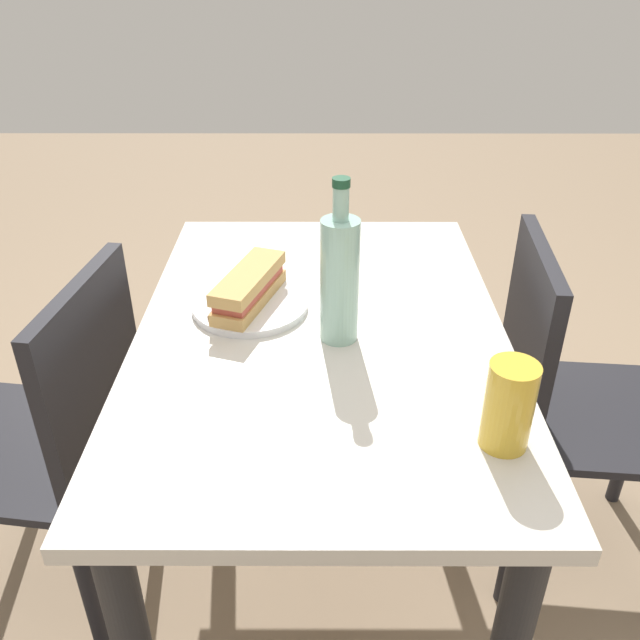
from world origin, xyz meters
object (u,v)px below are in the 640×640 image
object	(u,v)px
dining_table	(320,384)
plate_near	(249,305)
chair_near	(561,397)
baguette_sandwich_near	(248,287)
water_bottle	(338,278)
chair_far	(60,434)
knife_near	(223,299)
beer_glass	(507,406)

from	to	relation	value
dining_table	plate_near	world-z (taller)	plate_near
chair_near	plate_near	xyz separation A→B (m)	(-0.04, 0.69, 0.26)
baguette_sandwich_near	water_bottle	bearing A→B (deg)	-121.31
chair_far	water_bottle	size ratio (longest dim) A/B	2.71
plate_near	knife_near	xyz separation A→B (m)	(0.01, 0.05, 0.01)
dining_table	water_bottle	distance (m)	0.26
chair_near	beer_glass	bearing A→B (deg)	148.25
chair_far	knife_near	xyz separation A→B (m)	(0.10, -0.35, 0.27)
water_bottle	beer_glass	xyz separation A→B (m)	(-0.30, -0.24, -0.06)
chair_far	plate_near	xyz separation A→B (m)	(0.09, -0.41, 0.26)
baguette_sandwich_near	water_bottle	size ratio (longest dim) A/B	0.75
chair_far	beer_glass	world-z (taller)	beer_glass
beer_glass	chair_near	bearing A→B (deg)	-31.75
plate_near	water_bottle	xyz separation A→B (m)	(-0.11, -0.18, 0.12)
chair_far	chair_near	size ratio (longest dim) A/B	1.00
chair_far	water_bottle	world-z (taller)	water_bottle
beer_glass	water_bottle	bearing A→B (deg)	39.11
dining_table	water_bottle	bearing A→B (deg)	-131.39
dining_table	beer_glass	size ratio (longest dim) A/B	7.42
plate_near	water_bottle	bearing A→B (deg)	-121.31
beer_glass	dining_table	bearing A→B (deg)	40.09
water_bottle	beer_glass	distance (m)	0.39
chair_far	plate_near	world-z (taller)	chair_far
baguette_sandwich_near	chair_near	bearing A→B (deg)	-86.50
water_bottle	chair_near	bearing A→B (deg)	-73.81
dining_table	chair_near	world-z (taller)	chair_near
plate_near	baguette_sandwich_near	bearing A→B (deg)	-90.00
dining_table	chair_near	bearing A→B (deg)	-77.60
plate_near	knife_near	world-z (taller)	knife_near
plate_near	baguette_sandwich_near	size ratio (longest dim) A/B	0.99
plate_near	beer_glass	bearing A→B (deg)	-134.03
dining_table	beer_glass	world-z (taller)	beer_glass
chair_near	beer_glass	xyz separation A→B (m)	(-0.45, 0.28, 0.33)
dining_table	plate_near	size ratio (longest dim) A/B	4.51
knife_near	beer_glass	world-z (taller)	beer_glass
knife_near	water_bottle	xyz separation A→B (m)	(-0.11, -0.23, 0.11)
dining_table	chair_far	xyz separation A→B (m)	(-0.01, 0.55, -0.13)
plate_near	water_bottle	size ratio (longest dim) A/B	0.75
chair_far	water_bottle	xyz separation A→B (m)	(-0.02, -0.58, 0.38)
dining_table	chair_far	size ratio (longest dim) A/B	1.24
baguette_sandwich_near	beer_glass	size ratio (longest dim) A/B	1.66
dining_table	baguette_sandwich_near	world-z (taller)	baguette_sandwich_near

